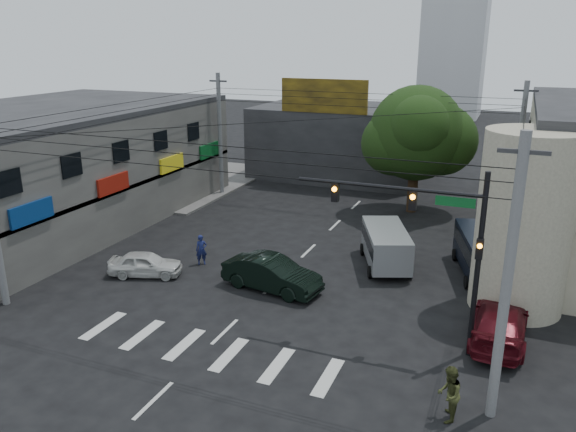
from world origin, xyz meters
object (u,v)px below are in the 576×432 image
Objects in this scene: utility_pole_far_left at (220,135)px; white_compact at (145,264)px; pedestrian_olive at (449,394)px; traffic_gantry at (434,230)px; dark_sedan at (272,274)px; utility_pole_near_right at (507,284)px; street_tree at (416,134)px; utility_pole_far_right at (518,156)px; maroon_sedan at (500,323)px; navy_van at (483,255)px; silver_minivan at (386,248)px; traffic_officer at (201,250)px.

utility_pole_far_left is 16.39m from white_compact.
white_compact is 2.11× the size of pedestrian_olive.
traffic_gantry reaches higher than dark_sedan.
utility_pole_near_right is 3.95m from pedestrian_olive.
utility_pole_far_left is at bearing -138.95° from pedestrian_olive.
street_tree is 0.95× the size of utility_pole_far_right.
utility_pole_far_right is (2.68, 17.00, -0.23)m from traffic_gantry.
maroon_sedan is at bearing 166.07° from pedestrian_olive.
dark_sedan is at bearing 149.84° from utility_pole_near_right.
utility_pole_near_right is at bearing 170.21° from navy_van.
utility_pole_far_left is 1.61× the size of navy_van.
navy_van is at bearing -61.23° from street_tree.
utility_pole_far_left is at bearing 45.50° from dark_sedan.
navy_van is (-1.14, 6.62, 0.33)m from maroon_sedan.
street_tree is at bearing -4.80° from dark_sedan.
dark_sedan is (-3.86, -15.48, -4.66)m from street_tree.
dark_sedan is 10.40m from maroon_sedan.
utility_pole_far_right is at bearing -88.58° from maroon_sedan.
navy_van is at bearing -48.98° from dark_sedan.
silver_minivan is 9.81m from traffic_officer.
white_compact is 12.51m from silver_minivan.
navy_van is at bearing -103.15° from silver_minivan.
traffic_gantry is 15.02m from white_compact.
utility_pole_far_left is 1.80× the size of dark_sedan.
traffic_gantry reaches higher than silver_minivan.
street_tree reaches higher than pedestrian_olive.
pedestrian_olive is at bearing -71.82° from traffic_gantry.
street_tree is 5.34× the size of traffic_officer.
utility_pole_near_right is at bearing -63.22° from traffic_officer.
street_tree is 0.95× the size of utility_pole_near_right.
utility_pole_near_right is 6.41m from maroon_sedan.
dark_sedan is (-7.68, 2.52, -4.02)m from traffic_gantry.
maroon_sedan is 0.91× the size of navy_van.
navy_van is at bearing 95.55° from utility_pole_near_right.
maroon_sedan is (0.00, -15.38, -3.85)m from utility_pole_far_right.
dark_sedan is at bearing -103.99° from street_tree.
traffic_gantry is 25.00m from utility_pole_far_left.
traffic_gantry is at bearing -98.94° from utility_pole_far_right.
pedestrian_olive is (5.23, -22.28, -4.54)m from street_tree.
maroon_sedan is at bearing -45.77° from traffic_officer.
navy_van is 3.51× the size of traffic_officer.
traffic_gantry is (3.82, -18.00, -0.64)m from street_tree.
navy_van is (-1.14, 11.74, -3.53)m from utility_pole_near_right.
navy_van is (5.36, -9.76, -4.40)m from street_tree.
utility_pole_far_right is at bearing -67.12° from white_compact.
maroon_sedan is at bearing -109.23° from white_compact.
traffic_officer is (-8.62, -14.00, -4.66)m from street_tree.
street_tree is at bearing 3.95° from utility_pole_far_left.
pedestrian_olive is at bearing 79.28° from maroon_sedan.
street_tree is at bearing 13.43° from navy_van.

